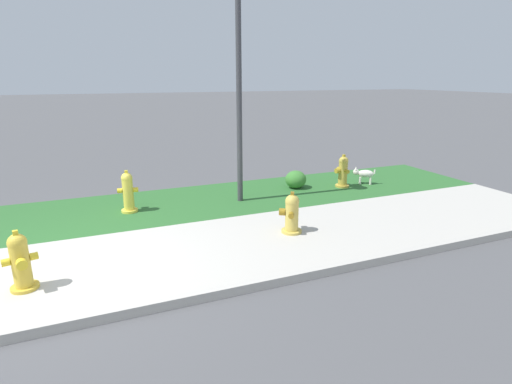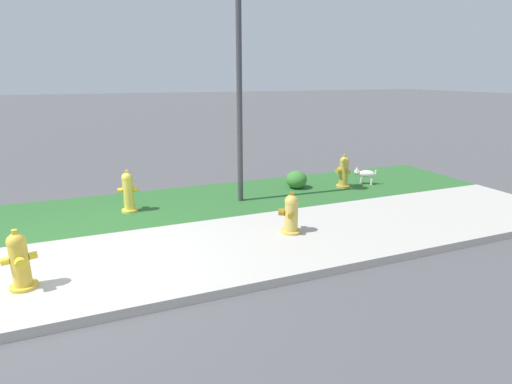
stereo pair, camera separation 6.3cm
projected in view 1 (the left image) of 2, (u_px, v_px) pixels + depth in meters
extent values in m
plane|color=#515154|center=(56.00, 275.00, 5.19)|extent=(120.00, 120.00, 0.00)
cube|color=#BCB7AD|center=(56.00, 275.00, 5.18)|extent=(18.00, 2.44, 0.01)
cube|color=#2D662D|center=(64.00, 217.00, 7.33)|extent=(18.00, 2.39, 0.01)
cube|color=#BCB7AD|center=(46.00, 327.00, 4.02)|extent=(18.00, 0.16, 0.12)
cylinder|color=gold|center=(291.00, 231.00, 6.59)|extent=(0.34, 0.34, 0.05)
cylinder|color=gold|center=(292.00, 216.00, 6.52)|extent=(0.22, 0.22, 0.49)
sphere|color=gold|center=(292.00, 201.00, 6.45)|extent=(0.23, 0.23, 0.23)
cube|color=olive|center=(292.00, 194.00, 6.41)|extent=(0.08, 0.08, 0.06)
cylinder|color=olive|center=(291.00, 215.00, 6.35)|extent=(0.12, 0.12, 0.09)
cylinder|color=olive|center=(293.00, 209.00, 6.65)|extent=(0.12, 0.12, 0.09)
cylinder|color=olive|center=(282.00, 212.00, 6.52)|extent=(0.15, 0.15, 0.12)
cylinder|color=gold|center=(25.00, 287.00, 4.84)|extent=(0.32, 0.32, 0.05)
cylinder|color=gold|center=(21.00, 264.00, 4.76)|extent=(0.21, 0.21, 0.56)
sphere|color=gold|center=(17.00, 243.00, 4.68)|extent=(0.22, 0.22, 0.22)
cube|color=yellow|center=(15.00, 233.00, 4.64)|extent=(0.07, 0.07, 0.06)
cylinder|color=yellow|center=(34.00, 256.00, 4.82)|extent=(0.11, 0.11, 0.09)
cylinder|color=yellow|center=(6.00, 263.00, 4.65)|extent=(0.11, 0.11, 0.09)
cylinder|color=yellow|center=(22.00, 264.00, 4.62)|extent=(0.14, 0.13, 0.12)
cylinder|color=yellow|center=(130.00, 211.00, 7.61)|extent=(0.31, 0.31, 0.05)
cylinder|color=yellow|center=(128.00, 194.00, 7.52)|extent=(0.20, 0.20, 0.61)
sphere|color=yellow|center=(127.00, 178.00, 7.43)|extent=(0.21, 0.21, 0.21)
cube|color=yellow|center=(126.00, 172.00, 7.40)|extent=(0.06, 0.06, 0.06)
cylinder|color=yellow|center=(120.00, 191.00, 7.46)|extent=(0.10, 0.10, 0.09)
cylinder|color=yellow|center=(136.00, 190.00, 7.53)|extent=(0.10, 0.10, 0.09)
cylinder|color=yellow|center=(128.00, 188.00, 7.63)|extent=(0.13, 0.12, 0.12)
cylinder|color=gold|center=(342.00, 186.00, 9.33)|extent=(0.32, 0.32, 0.05)
cylinder|color=gold|center=(343.00, 173.00, 9.25)|extent=(0.21, 0.21, 0.56)
sphere|color=gold|center=(344.00, 161.00, 9.17)|extent=(0.22, 0.22, 0.22)
cube|color=#B29323|center=(344.00, 156.00, 9.13)|extent=(0.06, 0.06, 0.06)
cylinder|color=#B29323|center=(347.00, 171.00, 9.10)|extent=(0.09, 0.09, 0.09)
cylinder|color=#B29323|center=(339.00, 169.00, 9.36)|extent=(0.09, 0.09, 0.09)
cylinder|color=#B29323|center=(338.00, 171.00, 9.17)|extent=(0.10, 0.12, 0.12)
ellipsoid|color=silver|center=(366.00, 174.00, 9.50)|extent=(0.41, 0.35, 0.18)
sphere|color=silver|center=(356.00, 172.00, 9.53)|extent=(0.14, 0.14, 0.14)
sphere|color=black|center=(353.00, 172.00, 9.54)|extent=(0.03, 0.03, 0.03)
cone|color=silver|center=(356.00, 169.00, 9.47)|extent=(0.07, 0.07, 0.06)
cone|color=silver|center=(356.00, 168.00, 9.54)|extent=(0.07, 0.07, 0.06)
cylinder|color=silver|center=(360.00, 181.00, 9.52)|extent=(0.05, 0.05, 0.17)
cylinder|color=silver|center=(360.00, 180.00, 9.62)|extent=(0.05, 0.05, 0.17)
cylinder|color=silver|center=(370.00, 181.00, 9.48)|extent=(0.05, 0.05, 0.17)
cylinder|color=silver|center=(370.00, 180.00, 9.58)|extent=(0.05, 0.05, 0.17)
cylinder|color=silver|center=(375.00, 172.00, 9.45)|extent=(0.04, 0.04, 0.10)
cylinder|color=#3D3D42|center=(239.00, 94.00, 7.70)|extent=(0.11, 0.11, 4.31)
ellipsoid|color=#3D7F33|center=(296.00, 179.00, 9.18)|extent=(0.48, 0.48, 0.41)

